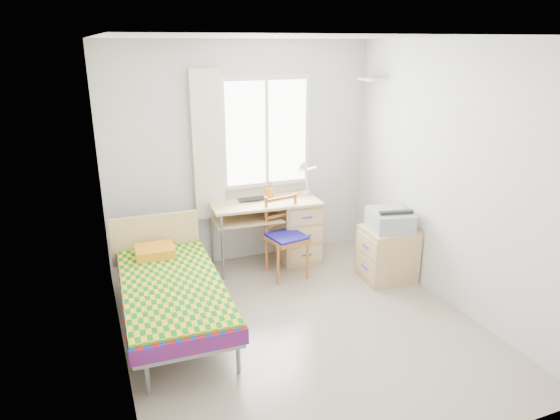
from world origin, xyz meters
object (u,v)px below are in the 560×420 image
object	(u,v)px
desk	(291,226)
chair	(286,232)
printer	(390,219)
bed	(171,287)
cabinet	(387,254)

from	to	relation	value
desk	chair	size ratio (longest dim) A/B	1.41
chair	printer	world-z (taller)	chair
bed	printer	bearing A→B (deg)	4.74
bed	desk	world-z (taller)	bed
bed	desk	distance (m)	1.91
bed	cabinet	distance (m)	2.44
printer	bed	bearing A→B (deg)	-165.25
chair	cabinet	world-z (taller)	chair
chair	printer	bearing A→B (deg)	-38.06
bed	printer	size ratio (longest dim) A/B	3.49
printer	desk	bearing A→B (deg)	144.95
cabinet	bed	bearing A→B (deg)	-174.20
cabinet	printer	xyz separation A→B (m)	(0.02, 0.02, 0.41)
bed	cabinet	world-z (taller)	bed
cabinet	printer	bearing A→B (deg)	54.59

